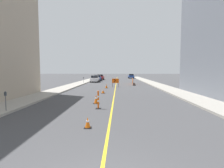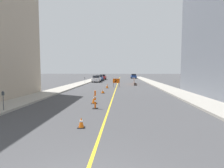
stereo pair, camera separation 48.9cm
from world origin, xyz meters
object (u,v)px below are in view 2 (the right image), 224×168
Objects in this scene: arrow_barricade_primary at (116,81)px; parked_car_curb_mid at (100,78)px; traffic_cone_fourth at (107,86)px; traffic_cone_third at (103,91)px; parked_car_curb_far at (103,77)px; traffic_cone_second at (94,99)px; parking_meter_far_curb at (85,79)px; traffic_cone_nearest at (81,123)px; parking_meter_near_curb at (3,97)px; parked_car_curb_near at (97,79)px; delineator_post_front at (95,101)px; parked_car_opposite_side at (134,76)px.

parked_car_curb_mid is at bearing 108.35° from arrow_barricade_primary.
traffic_cone_third is at bearing -89.84° from traffic_cone_fourth.
parked_car_curb_mid is 6.23m from parked_car_curb_far.
traffic_cone_fourth is at bearing 90.11° from traffic_cone_second.
parked_car_curb_mid is 3.47× the size of parking_meter_far_curb.
traffic_cone_nearest is 1.04× the size of traffic_cone_third.
parked_car_curb_near is at bearing 86.92° from parking_meter_near_curb.
delineator_post_front is 40.89m from parked_car_curb_far.
arrow_barricade_primary reaches higher than traffic_cone_second.
delineator_post_front is 34.72m from parked_car_curb_mid.
traffic_cone_nearest is at bearing -88.33° from traffic_cone_third.
traffic_cone_nearest is 33.57m from parked_car_curb_near.
traffic_cone_second is 48.58m from parked_car_opposite_side.
parked_car_curb_mid is at bearing -90.56° from parked_car_curb_far.
traffic_cone_fourth reaches higher than traffic_cone_third.
parked_car_curb_near is 1.00× the size of parked_car_curb_far.
traffic_cone_third is at bearing -70.14° from parking_meter_far_curb.
traffic_cone_second is at bearing 93.40° from traffic_cone_nearest.
traffic_cone_nearest is 21.00m from arrow_barricade_primary.
arrow_barricade_primary is 33.76m from parked_car_opposite_side.
traffic_cone_second is 0.17× the size of parked_car_opposite_side.
traffic_cone_second is 0.52× the size of arrow_barricade_primary.
parked_car_curb_mid is (-3.71, 19.63, 0.47)m from traffic_cone_fourth.
parked_car_curb_near is 23.35m from parked_car_opposite_side.
parking_meter_near_curb is (-5.37, -10.10, 0.81)m from traffic_cone_third.
traffic_cone_third is 15.84m from parking_meter_far_curb.
delineator_post_front is 1.05× the size of parking_meter_near_curb.
traffic_cone_third is 20.85m from parked_car_curb_near.
parking_meter_near_curb is at bearing 154.77° from traffic_cone_nearest.
parked_car_opposite_side is at bearing 83.65° from traffic_cone_nearest.
traffic_cone_second is at bearing -83.66° from parked_car_curb_far.
traffic_cone_second is at bearing -84.80° from parked_car_curb_mid.
traffic_cone_second is 2.02m from delineator_post_front.
traffic_cone_second is 1.48× the size of traffic_cone_third.
traffic_cone_third is at bearing -83.16° from parked_car_curb_mid.
parking_meter_near_curb is at bearing -105.42° from parked_car_opposite_side.
traffic_cone_fourth is (-0.02, 6.26, 0.08)m from traffic_cone_third.
parked_car_opposite_side is at bearing 83.71° from arrow_barricade_primary.
traffic_cone_third is at bearing 92.66° from delineator_post_front.
parking_meter_far_curb is at bearing -99.85° from parked_car_curb_mid.
parked_car_opposite_side reaches higher than arrow_barricade_primary.
parked_car_curb_far is at bearing 94.99° from traffic_cone_nearest.
traffic_cone_fourth is 0.15× the size of parked_car_curb_mid.
traffic_cone_nearest is 0.12× the size of parked_car_opposite_side.
parked_car_curb_far is 3.47× the size of parking_meter_near_curb.
traffic_cone_third is 32.32m from parked_car_curb_far.
traffic_cone_nearest is 0.12× the size of parked_car_curb_near.
parked_car_curb_near is at bearing 114.74° from arrow_barricade_primary.
arrow_barricade_primary is 1.13× the size of parking_meter_near_curb.
traffic_cone_fourth is at bearing 91.61° from delineator_post_front.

